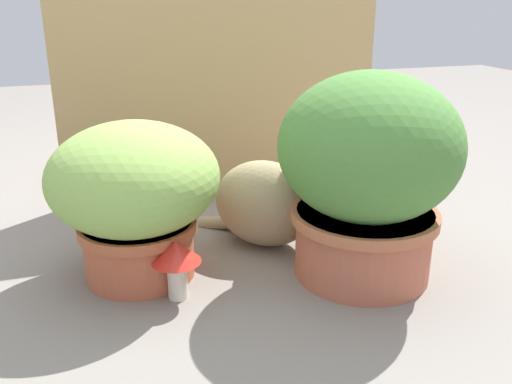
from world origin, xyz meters
TOP-DOWN VIEW (x-y plane):
  - ground_plane at (0.00, 0.00)m, footprint 6.00×6.00m
  - cardboard_backdrop at (0.08, 0.56)m, footprint 0.98×0.03m
  - grass_planter at (-0.24, 0.09)m, footprint 0.37×0.37m
  - leafy_planter at (0.24, -0.06)m, footprint 0.39×0.39m
  - cat at (0.09, 0.15)m, footprint 0.32×0.33m
  - mushroom_ornament_red at (-0.18, -0.04)m, footprint 0.10×0.10m

SIDE VIEW (x-z plane):
  - ground_plane at x=0.00m, z-range 0.00..0.00m
  - mushroom_ornament_red at x=-0.18m, z-range 0.03..0.16m
  - cat at x=0.09m, z-range -0.04..0.28m
  - grass_planter at x=-0.24m, z-range 0.02..0.38m
  - leafy_planter at x=0.24m, z-range 0.02..0.48m
  - cardboard_backdrop at x=0.08m, z-range 0.00..0.79m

